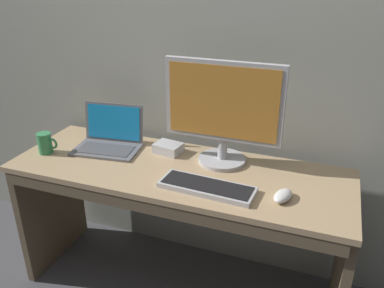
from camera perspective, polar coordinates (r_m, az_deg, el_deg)
name	(u,v)px	position (r m, az deg, el deg)	size (l,w,h in m)	color
ground_plane	(180,285)	(2.36, -1.73, -19.63)	(14.00, 14.00, 0.00)	#4C4C51
back_wall	(203,26)	(2.04, 1.63, 16.57)	(4.87, 0.04, 2.72)	#9EA093
desk	(178,205)	(2.01, -2.04, -8.80)	(1.65, 0.57, 0.74)	tan
laptop_space_gray	(109,139)	(2.15, -11.81, 0.74)	(0.36, 0.28, 0.22)	slate
external_monitor	(223,111)	(1.86, 4.49, 4.76)	(0.57, 0.24, 0.51)	#B7B7BC
wired_keyboard	(207,187)	(1.74, 2.16, -6.22)	(0.43, 0.17, 0.02)	#BCBCC1
computer_mouse	(283,196)	(1.71, 12.96, -7.27)	(0.06, 0.12, 0.04)	white
external_drive_box	(168,148)	(2.06, -3.45, -0.58)	(0.14, 0.10, 0.05)	silver
coffee_mug	(45,143)	(2.18, -20.36, 0.12)	(0.11, 0.07, 0.11)	#388E56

